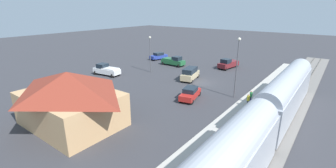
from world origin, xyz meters
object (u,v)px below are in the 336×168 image
pickup_green (173,61)px  light_pole_lot_center (150,50)px  suv_tan (190,74)px  pedestrian_waiting_far (248,99)px  pedestrian_on_platform (251,96)px  pickup_white (106,70)px  station_building (70,98)px  sedan_blue (159,56)px  light_pole_near_platform (237,61)px  pickup_maroon (228,64)px  sedan_red (190,93)px  passenger_train (262,122)px

pickup_green → light_pole_lot_center: 8.28m
suv_tan → light_pole_lot_center: size_ratio=0.73×
pedestrian_waiting_far → pedestrian_on_platform: bearing=-84.7°
pedestrian_waiting_far → pickup_white: pickup_white is taller
pickup_green → light_pole_lot_center: bearing=87.9°
station_building → pickup_white: (13.02, -15.20, -2.11)m
pickup_green → sedan_blue: size_ratio=1.13×
station_building → light_pole_near_platform: bearing=-121.2°
light_pole_near_platform → light_pole_lot_center: size_ratio=1.20×
station_building → pedestrian_waiting_far: 21.20m
pickup_maroon → sedan_red: size_ratio=1.18×
sedan_red → sedan_blue: 27.27m
sedan_red → pickup_green: bearing=-47.8°
pedestrian_waiting_far → pickup_green: pickup_green is taller
pedestrian_on_platform → station_building: bearing=51.0°
suv_tan → light_pole_near_platform: 11.13m
pedestrian_on_platform → passenger_train: bearing=112.2°
passenger_train → suv_tan: bearing=-42.0°
station_building → sedan_red: station_building is taller
suv_tan → light_pole_lot_center: (9.07, 0.29, 3.39)m
station_building → suv_tan: size_ratio=2.18×
pickup_maroon → light_pole_lot_center: bearing=48.1°
pickup_white → passenger_train: bearing=165.7°
passenger_train → station_building: size_ratio=3.40×
suv_tan → light_pole_lot_center: 9.69m
sedan_blue → passenger_train: bearing=142.0°
pickup_white → light_pole_near_platform: (-24.22, -3.32, 4.29)m
station_building → pickup_maroon: (-3.56, -34.21, -2.11)m
station_building → sedan_red: (-6.47, -14.17, -2.26)m
passenger_train → pedestrian_on_platform: passenger_train is taller
passenger_train → pedestrian_on_platform: size_ratio=22.60×
light_pole_lot_center → suv_tan: bearing=-178.1°
sedan_red → light_pole_lot_center: (14.02, -7.65, 3.66)m
pickup_green → light_pole_near_platform: bearing=149.7°
passenger_train → pedestrian_waiting_far: passenger_train is taller
passenger_train → sedan_red: size_ratio=8.05×
pedestrian_waiting_far → pickup_maroon: bearing=-60.3°
pedestrian_waiting_far → sedan_red: 7.79m
pickup_white → pedestrian_on_platform: bearing=-175.7°
pickup_maroon → pickup_green: bearing=24.3°
pickup_maroon → pedestrian_on_platform: bearing=121.5°
suv_tan → pickup_green: suv_tan is taller
passenger_train → station_building: bearing=22.1°
sedan_red → light_pole_lot_center: size_ratio=0.67×
light_pole_near_platform → pickup_white: bearing=7.8°
pedestrian_on_platform → suv_tan: size_ratio=0.33×
pickup_maroon → sedan_red: bearing=98.3°
suv_tan → sedan_red: (-4.94, 7.94, -0.27)m
passenger_train → pickup_white: bearing=-14.3°
station_building → suv_tan: (-1.52, -22.11, -1.99)m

